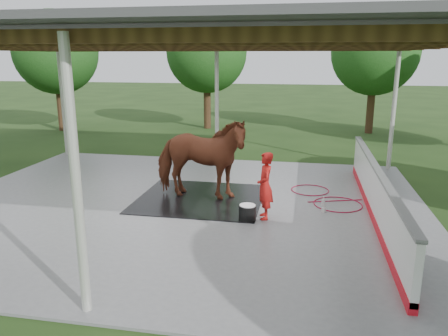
% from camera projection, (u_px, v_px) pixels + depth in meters
% --- Properties ---
extents(ground, '(100.00, 100.00, 0.00)m').
position_uv_depth(ground, '(179.00, 206.00, 10.80)').
color(ground, '#1E3814').
extents(concrete_slab, '(12.00, 10.00, 0.05)m').
position_uv_depth(concrete_slab, '(179.00, 205.00, 10.79)').
color(concrete_slab, slate).
rests_on(concrete_slab, ground).
extents(pavilion_structure, '(12.60, 10.60, 4.05)m').
position_uv_depth(pavilion_structure, '(175.00, 40.00, 9.81)').
color(pavilion_structure, beige).
rests_on(pavilion_structure, ground).
extents(dasher_board, '(0.16, 8.00, 1.15)m').
position_uv_depth(dasher_board, '(375.00, 194.00, 9.82)').
color(dasher_board, red).
rests_on(dasher_board, concrete_slab).
extents(tree_belt, '(28.00, 28.00, 5.80)m').
position_uv_depth(tree_belt, '(197.00, 48.00, 10.66)').
color(tree_belt, '#382314').
rests_on(tree_belt, ground).
extents(rubber_mat, '(3.15, 2.95, 0.02)m').
position_uv_depth(rubber_mat, '(200.00, 198.00, 11.22)').
color(rubber_mat, black).
rests_on(rubber_mat, concrete_slab).
extents(horse, '(2.53, 1.26, 2.08)m').
position_uv_depth(horse, '(200.00, 158.00, 10.96)').
color(horse, brown).
rests_on(horse, rubber_mat).
extents(handler, '(0.48, 0.62, 1.52)m').
position_uv_depth(handler, '(265.00, 186.00, 9.69)').
color(handler, '#A91412').
rests_on(handler, concrete_slab).
extents(wash_bucket, '(0.39, 0.39, 0.36)m').
position_uv_depth(wash_bucket, '(247.00, 212.00, 9.70)').
color(wash_bucket, black).
rests_on(wash_bucket, concrete_slab).
extents(soap_bottle_a, '(0.11, 0.11, 0.26)m').
position_uv_depth(soap_bottle_a, '(323.00, 202.00, 10.58)').
color(soap_bottle_a, silver).
rests_on(soap_bottle_a, concrete_slab).
extents(soap_bottle_b, '(0.11, 0.12, 0.18)m').
position_uv_depth(soap_bottle_b, '(324.00, 209.00, 10.22)').
color(soap_bottle_b, '#338CD8').
rests_on(soap_bottle_b, concrete_slab).
extents(hose_coil, '(1.81, 2.18, 0.02)m').
position_uv_depth(hose_coil, '(325.00, 198.00, 11.25)').
color(hose_coil, '#A10B30').
rests_on(hose_coil, concrete_slab).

